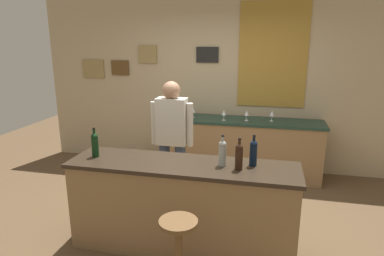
% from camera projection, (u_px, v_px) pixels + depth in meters
% --- Properties ---
extents(ground_plane, '(10.00, 10.00, 0.00)m').
position_uv_depth(ground_plane, '(192.00, 226.00, 3.92)').
color(ground_plane, brown).
extents(back_wall, '(6.00, 0.09, 2.80)m').
position_uv_depth(back_wall, '(221.00, 82.00, 5.47)').
color(back_wall, tan).
rests_on(back_wall, ground_plane).
extents(bar_counter, '(2.26, 0.60, 0.92)m').
position_uv_depth(bar_counter, '(183.00, 206.00, 3.43)').
color(bar_counter, olive).
rests_on(bar_counter, ground_plane).
extents(side_counter, '(2.45, 0.56, 0.90)m').
position_uv_depth(side_counter, '(240.00, 148.00, 5.28)').
color(side_counter, olive).
rests_on(side_counter, ground_plane).
extents(bartender, '(0.52, 0.21, 1.62)m').
position_uv_depth(bartender, '(172.00, 138.00, 4.10)').
color(bartender, '#384766').
rests_on(bartender, ground_plane).
extents(bar_stool, '(0.32, 0.32, 0.68)m').
position_uv_depth(bar_stool, '(179.00, 244.00, 2.79)').
color(bar_stool, brown).
rests_on(bar_stool, ground_plane).
extents(wine_bottle_a, '(0.07, 0.07, 0.31)m').
position_uv_depth(wine_bottle_a, '(95.00, 144.00, 3.46)').
color(wine_bottle_a, black).
rests_on(wine_bottle_a, bar_counter).
extents(wine_bottle_b, '(0.07, 0.07, 0.31)m').
position_uv_depth(wine_bottle_b, '(222.00, 152.00, 3.21)').
color(wine_bottle_b, '#999E99').
rests_on(wine_bottle_b, bar_counter).
extents(wine_bottle_c, '(0.07, 0.07, 0.31)m').
position_uv_depth(wine_bottle_c, '(239.00, 156.00, 3.12)').
color(wine_bottle_c, black).
rests_on(wine_bottle_c, bar_counter).
extents(wine_bottle_d, '(0.07, 0.07, 0.31)m').
position_uv_depth(wine_bottle_d, '(253.00, 152.00, 3.22)').
color(wine_bottle_d, black).
rests_on(wine_bottle_d, bar_counter).
extents(wine_glass_a, '(0.07, 0.07, 0.16)m').
position_uv_depth(wine_glass_a, '(173.00, 110.00, 5.31)').
color(wine_glass_a, silver).
rests_on(wine_glass_a, side_counter).
extents(wine_glass_b, '(0.07, 0.07, 0.16)m').
position_uv_depth(wine_glass_b, '(193.00, 110.00, 5.29)').
color(wine_glass_b, silver).
rests_on(wine_glass_b, side_counter).
extents(wine_glass_c, '(0.07, 0.07, 0.16)m').
position_uv_depth(wine_glass_c, '(224.00, 113.00, 5.09)').
color(wine_glass_c, silver).
rests_on(wine_glass_c, side_counter).
extents(wine_glass_d, '(0.07, 0.07, 0.16)m').
position_uv_depth(wine_glass_d, '(247.00, 113.00, 5.07)').
color(wine_glass_d, silver).
rests_on(wine_glass_d, side_counter).
extents(wine_glass_e, '(0.07, 0.07, 0.16)m').
position_uv_depth(wine_glass_e, '(272.00, 114.00, 5.04)').
color(wine_glass_e, silver).
rests_on(wine_glass_e, side_counter).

